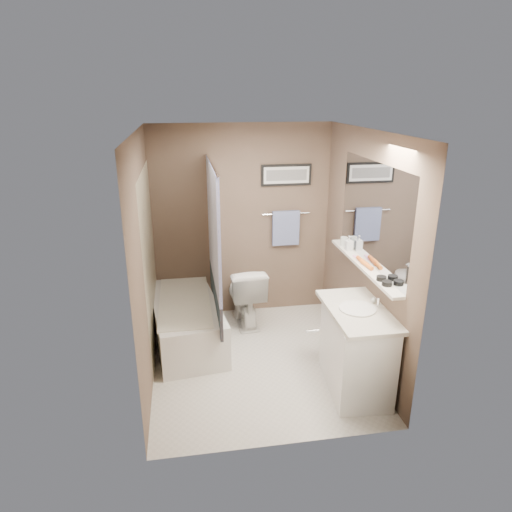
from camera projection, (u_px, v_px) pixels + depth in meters
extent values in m
plane|color=silver|center=(258.00, 361.00, 4.91)|extent=(2.50, 2.50, 0.00)
cube|color=silver|center=(259.00, 133.00, 4.10)|extent=(2.20, 2.50, 0.04)
cube|color=brown|center=(242.00, 223.00, 5.64)|extent=(2.20, 0.04, 2.40)
cube|color=brown|center=(286.00, 312.00, 3.36)|extent=(2.20, 0.04, 2.40)
cube|color=brown|center=(147.00, 263.00, 4.34)|extent=(0.04, 2.50, 2.40)
cube|color=brown|center=(362.00, 251.00, 4.66)|extent=(0.04, 2.50, 2.40)
cube|color=#C1B592|center=(150.00, 264.00, 4.87)|extent=(0.02, 1.55, 2.00)
cylinder|color=silver|center=(212.00, 163.00, 4.62)|extent=(0.02, 1.55, 0.02)
cube|color=white|center=(214.00, 225.00, 4.84)|extent=(0.03, 1.45, 1.28)
cube|color=#263746|center=(216.00, 295.00, 5.11)|extent=(0.03, 1.45, 0.36)
cube|color=silver|center=(373.00, 214.00, 4.38)|extent=(0.02, 1.60, 1.00)
cube|color=silver|center=(363.00, 265.00, 4.55)|extent=(0.12, 1.60, 0.03)
cylinder|color=silver|center=(286.00, 214.00, 5.68)|extent=(0.60, 0.02, 0.02)
cube|color=#9CAEE3|center=(286.00, 228.00, 5.72)|extent=(0.34, 0.05, 0.44)
cube|color=black|center=(286.00, 175.00, 5.53)|extent=(0.62, 0.02, 0.26)
cube|color=white|center=(287.00, 175.00, 5.52)|extent=(0.56, 0.00, 0.20)
cube|color=#595959|center=(287.00, 175.00, 5.52)|extent=(0.50, 0.00, 0.13)
cube|color=silver|center=(356.00, 331.00, 3.50)|extent=(0.80, 0.02, 2.00)
cylinder|color=silver|center=(312.00, 331.00, 3.50)|extent=(0.10, 0.02, 0.02)
cube|color=silver|center=(186.00, 321.00, 5.23)|extent=(0.89, 1.58, 0.50)
cube|color=silver|center=(185.00, 302.00, 5.14)|extent=(0.56, 1.36, 0.02)
imported|color=white|center=(245.00, 294.00, 5.62)|extent=(0.47, 0.77, 0.76)
cube|color=white|center=(356.00, 350.00, 4.36)|extent=(0.57, 0.94, 0.80)
cube|color=beige|center=(358.00, 311.00, 4.21)|extent=(0.54, 0.96, 0.04)
cylinder|color=white|center=(358.00, 308.00, 4.20)|extent=(0.34, 0.34, 0.01)
cylinder|color=white|center=(378.00, 303.00, 4.22)|extent=(0.02, 0.02, 0.10)
sphere|color=silver|center=(374.00, 300.00, 4.32)|extent=(0.05, 0.05, 0.05)
cylinder|color=black|center=(387.00, 283.00, 4.03)|extent=(0.09, 0.09, 0.04)
cylinder|color=black|center=(381.00, 278.00, 4.14)|extent=(0.09, 0.09, 0.04)
cylinder|color=orange|center=(367.00, 265.00, 4.46)|extent=(0.06, 0.22, 0.04)
cylinder|color=#CB551C|center=(362.00, 261.00, 4.56)|extent=(0.06, 0.22, 0.04)
cube|color=pink|center=(357.00, 258.00, 4.69)|extent=(0.05, 0.16, 0.01)
cylinder|color=silver|center=(344.00, 241.00, 5.06)|extent=(0.08, 0.08, 0.10)
imported|color=#999999|center=(349.00, 243.00, 4.91)|extent=(0.08, 0.08, 0.16)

